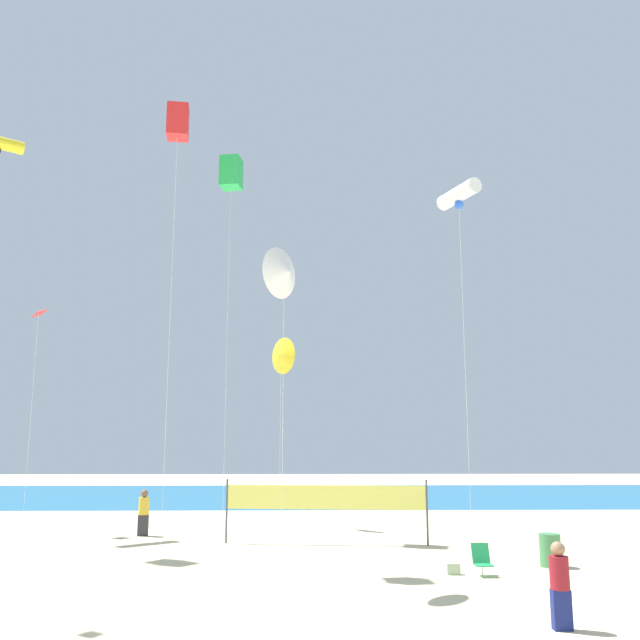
% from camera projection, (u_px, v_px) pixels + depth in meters
% --- Properties ---
extents(ground_plane, '(120.00, 120.00, 0.00)m').
position_uv_depth(ground_plane, '(243.00, 615.00, 15.14)').
color(ground_plane, beige).
extents(ocean_band, '(120.00, 20.00, 0.01)m').
position_uv_depth(ocean_band, '(286.00, 495.00, 46.81)').
color(ocean_band, '#1E6B99').
rests_on(ocean_band, ground).
extents(beachgoer_mustard_shirt, '(0.43, 0.43, 1.86)m').
position_uv_depth(beachgoer_mustard_shirt, '(144.00, 511.00, 27.51)').
color(beachgoer_mustard_shirt, '#2D2D33').
rests_on(beachgoer_mustard_shirt, ground).
extents(beachgoer_maroon_shirt, '(0.41, 0.41, 1.79)m').
position_uv_depth(beachgoer_maroon_shirt, '(560.00, 582.00, 14.09)').
color(beachgoer_maroon_shirt, navy).
rests_on(beachgoer_maroon_shirt, ground).
extents(folding_beach_chair, '(0.52, 0.65, 0.89)m').
position_uv_depth(folding_beach_chair, '(482.00, 559.00, 19.57)').
color(folding_beach_chair, '#1E8C4C').
rests_on(folding_beach_chair, ground).
extents(trash_barrel, '(0.66, 0.66, 1.00)m').
position_uv_depth(trash_barrel, '(550.00, 550.00, 20.86)').
color(trash_barrel, '#3F7F4C').
rests_on(trash_barrel, ground).
extents(volleyball_net, '(7.73, 0.78, 2.40)m').
position_uv_depth(volleyball_net, '(326.00, 500.00, 25.49)').
color(volleyball_net, '#4C4C51').
rests_on(volleyball_net, ground).
extents(beach_handbag, '(0.39, 0.20, 0.31)m').
position_uv_depth(beach_handbag, '(453.00, 569.00, 19.63)').
color(beach_handbag, '#99B28C').
rests_on(beach_handbag, ground).
extents(kite_white_tube, '(1.23, 2.03, 12.65)m').
position_uv_depth(kite_white_tube, '(459.00, 195.00, 23.29)').
color(kite_white_tube, silver).
rests_on(kite_white_tube, ground).
extents(kite_white_delta, '(1.22, 1.46, 9.57)m').
position_uv_depth(kite_white_delta, '(284.00, 272.00, 19.66)').
color(kite_white_delta, silver).
rests_on(kite_white_delta, ground).
extents(kite_red_box, '(0.86, 0.86, 16.03)m').
position_uv_depth(kite_red_box, '(178.00, 123.00, 24.45)').
color(kite_red_box, silver).
rests_on(kite_red_box, ground).
extents(kite_red_diamond, '(0.73, 0.73, 9.83)m').
position_uv_depth(kite_red_diamond, '(38.00, 315.00, 30.25)').
color(kite_red_diamond, silver).
rests_on(kite_red_diamond, ground).
extents(kite_green_box, '(1.04, 1.04, 16.69)m').
position_uv_depth(kite_green_box, '(231.00, 173.00, 30.56)').
color(kite_green_box, silver).
rests_on(kite_green_box, ground).
extents(kite_yellow_delta, '(1.36, 1.53, 8.69)m').
position_uv_depth(kite_yellow_delta, '(281.00, 356.00, 31.51)').
color(kite_yellow_delta, silver).
rests_on(kite_yellow_delta, ground).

